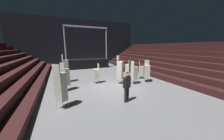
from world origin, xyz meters
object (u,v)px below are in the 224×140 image
object	(u,v)px
chair_stack_mid_left	(134,73)
chair_stack_rear_centre	(65,77)
chair_stack_mid_centre	(61,87)
chair_stack_rear_left	(96,74)
chair_stack_mid_right	(128,68)
chair_stack_front_right	(120,70)
chair_stack_front_left	(65,69)
equipment_road_case	(121,69)
chair_stack_rear_right	(147,71)
stage_riser	(86,63)
man_with_tie	(127,85)
chair_stack_aisle_left	(141,70)

from	to	relation	value
chair_stack_mid_left	chair_stack_rear_centre	xyz separation A→B (m)	(-5.38, 0.67, 0.04)
chair_stack_mid_centre	chair_stack_rear_centre	distance (m)	2.57
chair_stack_rear_left	chair_stack_mid_right	bearing A→B (deg)	-72.57
chair_stack_mid_right	chair_stack_front_right	bearing A→B (deg)	-168.03
chair_stack_front_left	equipment_road_case	size ratio (longest dim) A/B	2.75
chair_stack_rear_right	equipment_road_case	bearing A→B (deg)	-62.15
chair_stack_mid_left	chair_stack_rear_right	distance (m)	1.36
stage_riser	chair_stack_mid_right	world-z (taller)	stage_riser
chair_stack_rear_left	chair_stack_rear_centre	size ratio (longest dim) A/B	0.83
chair_stack_rear_right	chair_stack_rear_centre	distance (m)	6.77
equipment_road_case	man_with_tie	bearing A→B (deg)	-116.47
chair_stack_front_left	chair_stack_mid_centre	xyz separation A→B (m)	(-0.47, -4.71, -0.08)
chair_stack_mid_left	chair_stack_mid_centre	xyz separation A→B (m)	(-5.71, -1.88, 0.17)
chair_stack_front_left	chair_stack_front_right	bearing A→B (deg)	54.21
chair_stack_front_left	chair_stack_mid_left	xyz separation A→B (m)	(5.24, -2.82, -0.25)
man_with_tie	chair_stack_aisle_left	size ratio (longest dim) A/B	1.02
chair_stack_front_right	chair_stack_aisle_left	world-z (taller)	chair_stack_front_right
man_with_tie	chair_stack_rear_left	xyz separation A→B (m)	(-0.54, 4.13, -0.13)
chair_stack_mid_right	equipment_road_case	xyz separation A→B (m)	(0.58, 2.50, -0.60)
chair_stack_rear_right	chair_stack_mid_centre	bearing A→B (deg)	43.07
chair_stack_front_left	chair_stack_rear_right	bearing A→B (deg)	59.79
chair_stack_aisle_left	chair_stack_front_right	bearing A→B (deg)	-40.28
chair_stack_front_right	chair_stack_mid_left	world-z (taller)	chair_stack_front_right
stage_riser	chair_stack_front_right	xyz separation A→B (m)	(0.92, -9.17, 0.46)
chair_stack_front_left	chair_stack_rear_centre	xyz separation A→B (m)	(-0.14, -2.16, -0.21)
chair_stack_mid_left	chair_stack_mid_centre	size ratio (longest dim) A/B	0.85
chair_stack_front_left	chair_stack_front_right	world-z (taller)	chair_stack_front_left
man_with_tie	chair_stack_mid_right	distance (m)	5.83
chair_stack_rear_right	chair_stack_aisle_left	distance (m)	1.16
man_with_tie	chair_stack_front_left	distance (m)	6.22
chair_stack_front_left	chair_stack_rear_right	distance (m)	7.18
stage_riser	equipment_road_case	xyz separation A→B (m)	(3.35, -4.95, -0.44)
chair_stack_mid_right	chair_stack_rear_centre	distance (m)	6.38
man_with_tie	chair_stack_front_left	size ratio (longest dim) A/B	0.71
chair_stack_rear_right	chair_stack_rear_left	bearing A→B (deg)	9.12
stage_riser	chair_stack_mid_centre	distance (m)	12.19
chair_stack_front_right	chair_stack_rear_left	bearing A→B (deg)	-68.91
stage_riser	chair_stack_rear_left	world-z (taller)	stage_riser
man_with_tie	equipment_road_case	size ratio (longest dim) A/B	1.94
stage_riser	chair_stack_mid_centre	size ratio (longest dim) A/B	2.71
stage_riser	chair_stack_front_right	distance (m)	9.23
stage_riser	chair_stack_mid_left	distance (m)	9.92
equipment_road_case	chair_stack_rear_left	bearing A→B (deg)	-142.13
chair_stack_rear_left	equipment_road_case	distance (m)	5.40
equipment_road_case	chair_stack_front_right	bearing A→B (deg)	-120.04
chair_stack_front_left	chair_stack_mid_left	size ratio (longest dim) A/B	1.26
chair_stack_rear_centre	chair_stack_mid_centre	bearing A→B (deg)	-51.35
chair_stack_rear_centre	chair_stack_rear_right	bearing A→B (deg)	40.55
stage_riser	chair_stack_aisle_left	world-z (taller)	stage_riser
chair_stack_front_right	stage_riser	bearing A→B (deg)	-126.16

